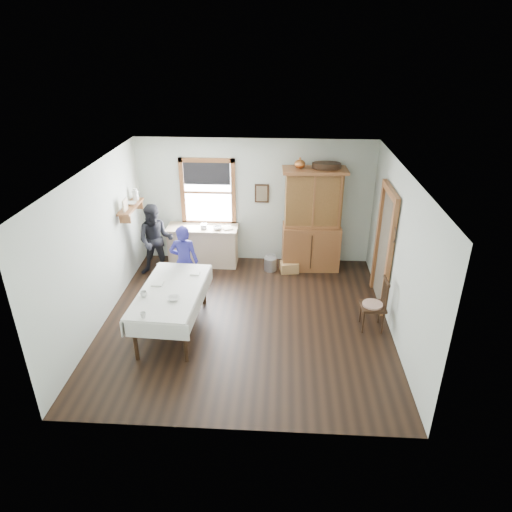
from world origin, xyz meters
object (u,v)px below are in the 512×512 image
object	(u,v)px
work_counter	(203,246)
dining_table	(173,309)
figure_dark	(156,243)
spindle_chair	(373,304)
wicker_basket	(289,267)
woman_blue	(185,264)
china_hutch	(312,220)
pail	(270,264)

from	to	relation	value
work_counter	dining_table	size ratio (longest dim) A/B	0.78
work_counter	figure_dark	bearing A→B (deg)	-149.62
spindle_chair	wicker_basket	size ratio (longest dim) A/B	2.52
wicker_basket	figure_dark	world-z (taller)	figure_dark
woman_blue	figure_dark	bearing A→B (deg)	-50.44
dining_table	figure_dark	distance (m)	2.16
work_counter	china_hutch	xyz separation A→B (m)	(2.33, -0.04, 0.66)
spindle_chair	figure_dark	bearing A→B (deg)	154.54
work_counter	spindle_chair	world-z (taller)	spindle_chair
dining_table	spindle_chair	size ratio (longest dim) A/B	2.04
work_counter	figure_dark	xyz separation A→B (m)	(-0.89, -0.51, 0.27)
woman_blue	dining_table	bearing A→B (deg)	88.33
pail	figure_dark	size ratio (longest dim) A/B	0.20
china_hutch	pail	size ratio (longest dim) A/B	7.64
dining_table	figure_dark	xyz separation A→B (m)	(-0.77, 1.99, 0.32)
work_counter	woman_blue	xyz separation A→B (m)	(-0.11, -1.40, 0.25)
pail	figure_dark	world-z (taller)	figure_dark
china_hutch	figure_dark	world-z (taller)	china_hutch
figure_dark	woman_blue	bearing A→B (deg)	-55.33
dining_table	woman_blue	distance (m)	1.15
dining_table	figure_dark	world-z (taller)	figure_dark
china_hutch	spindle_chair	bearing A→B (deg)	-69.50
pail	wicker_basket	world-z (taller)	pail
dining_table	work_counter	bearing A→B (deg)	87.41
pail	woman_blue	size ratio (longest dim) A/B	0.21
spindle_chair	wicker_basket	xyz separation A→B (m)	(-1.40, 1.98, -0.36)
woman_blue	pail	bearing A→B (deg)	-145.33
spindle_chair	woman_blue	world-z (taller)	woman_blue
pail	woman_blue	distance (m)	2.04
wicker_basket	figure_dark	size ratio (longest dim) A/B	0.27
china_hutch	figure_dark	bearing A→B (deg)	-174.39
china_hutch	dining_table	size ratio (longest dim) A/B	1.13
work_counter	figure_dark	world-z (taller)	figure_dark
dining_table	pail	size ratio (longest dim) A/B	6.78
dining_table	spindle_chair	distance (m)	3.40
wicker_basket	woman_blue	distance (m)	2.35
pail	woman_blue	xyz separation A→B (m)	(-1.59, -1.17, 0.54)
china_hutch	pail	xyz separation A→B (m)	(-0.85, -0.19, -0.95)
wicker_basket	figure_dark	bearing A→B (deg)	-175.40
work_counter	pail	bearing A→B (deg)	-8.42
work_counter	china_hutch	size ratio (longest dim) A/B	0.69
spindle_chair	woman_blue	distance (m)	3.51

